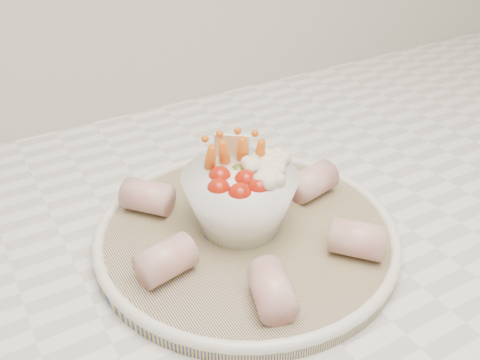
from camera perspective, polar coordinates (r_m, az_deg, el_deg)
serving_platter at (r=0.57m, az=0.70°, el=-5.71°), size 0.32×0.32×0.02m
veggie_bowl at (r=0.56m, az=0.14°, el=-1.71°), size 0.12×0.12×0.10m
cured_meat_rolls at (r=0.56m, az=0.72°, el=-3.95°), size 0.26×0.27×0.04m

